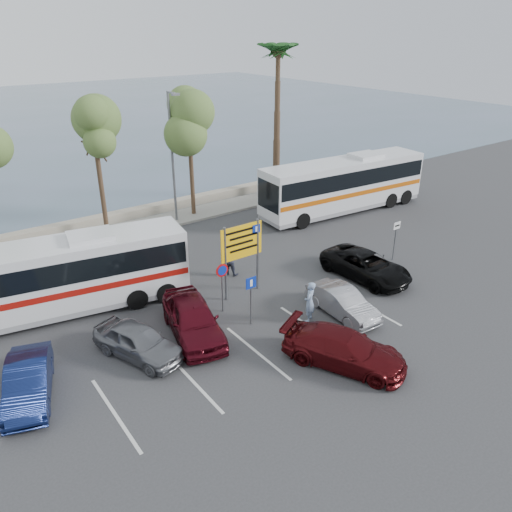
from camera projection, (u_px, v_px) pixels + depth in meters
ground at (266, 331)px, 20.89m from camera, size 120.00×120.00×0.00m
kerb_strip at (131, 229)px, 31.13m from camera, size 44.00×2.40×0.15m
seawall at (118, 216)px, 32.50m from camera, size 48.00×0.80×0.60m
tree_mid at (93, 124)px, 27.55m from camera, size 3.20×3.20×8.00m
tree_right at (189, 122)px, 30.96m from camera, size 3.20×3.20×7.40m
palm_tree at (278, 54)px, 33.14m from camera, size 4.80×4.80×11.20m
street_lamp_right at (172, 152)px, 30.47m from camera, size 0.45×1.15×8.01m
direction_sign at (242, 247)px, 22.75m from camera, size 2.20×0.12×3.60m
sign_no_stop at (222, 280)px, 21.66m from camera, size 0.60×0.08×2.35m
sign_parking at (251, 294)px, 20.75m from camera, size 0.50×0.07×2.25m
sign_taxi at (396, 236)px, 26.62m from camera, size 0.50×0.07×2.20m
lane_markings at (258, 352)px, 19.55m from camera, size 12.02×4.20×0.01m
coach_bus_left at (55, 280)px, 21.50m from camera, size 11.53×4.35×3.52m
coach_bus_right at (343, 187)px, 33.58m from camera, size 12.25×3.53×3.77m
car_silver_a at (138, 341)px, 19.04m from camera, size 2.82×4.18×1.32m
car_blue at (28, 382)px, 16.91m from camera, size 2.51×4.16×1.29m
car_maroon at (344, 349)px, 18.57m from camera, size 3.78×5.02×1.35m
car_red at (193, 319)px, 20.27m from camera, size 2.94×4.94×1.58m
suv_black at (366, 266)px, 25.03m from camera, size 2.49×4.91×1.33m
car_silver_b at (342, 302)px, 21.82m from camera, size 1.48×3.77×1.22m
pedestrian_near at (310, 302)px, 21.26m from camera, size 0.80×0.73×1.83m
pedestrian_far at (230, 259)px, 25.30m from camera, size 0.98×1.05×1.73m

